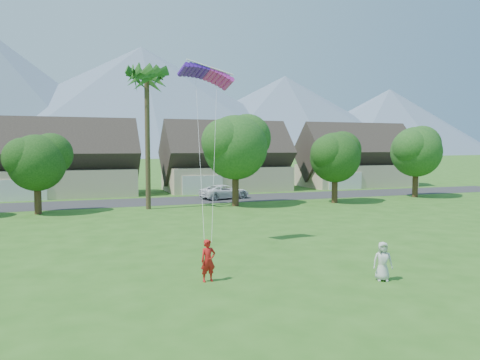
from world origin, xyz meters
name	(u,v)px	position (x,y,z in m)	size (l,w,h in m)	color
ground	(343,316)	(0.00, 0.00, 0.00)	(500.00, 500.00, 0.00)	#2D6019
street	(160,201)	(0.00, 34.00, 0.01)	(90.00, 7.00, 0.01)	#2D2D30
kite_flyer	(208,261)	(-3.08, 5.28, 0.87)	(0.64, 0.42, 1.75)	red
watcher	(383,261)	(3.75, 2.96, 0.81)	(0.79, 0.52, 1.62)	silver
parked_car	(225,192)	(6.87, 34.00, 0.75)	(2.47, 5.37, 1.49)	white
mountain_ridge	(107,104)	(10.40, 260.00, 29.07)	(540.00, 240.00, 70.00)	slate
houses_row	(151,164)	(0.49, 42.99, 3.44)	(72.75, 8.19, 8.86)	beige
tree_row	(159,154)	(-1.14, 27.92, 4.89)	(62.27, 6.67, 8.45)	#47301C
fan_palm	(147,74)	(-2.00, 28.50, 11.80)	(3.00, 3.00, 13.80)	#4C3D26
parafoil_kite	(206,73)	(-1.23, 12.06, 9.56)	(3.04, 1.17, 0.50)	#5218B6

